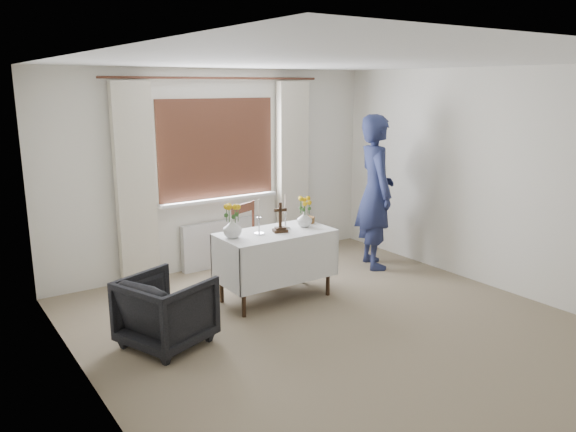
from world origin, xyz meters
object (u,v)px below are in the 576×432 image
Objects in this scene: wooden_chair at (256,244)px; flower_vase_right at (304,219)px; person at (375,192)px; flower_vase_left at (232,228)px; altar_table at (276,266)px; wooden_cross at (280,217)px; armchair at (166,311)px.

wooden_chair is 0.75m from flower_vase_right.
person is 9.58× the size of flower_vase_left.
flower_vase_left is (-0.49, 0.05, 0.48)m from altar_table.
wooden_cross is 1.83× the size of flower_vase_right.
altar_table is 7.01× the size of flower_vase_right.
altar_table is at bearing -179.33° from flower_vase_right.
person is at bearing 11.23° from flower_vase_right.
armchair is at bearing -167.33° from wooden_chair.
person reaches higher than armchair.
flower_vase_right is at bearing -3.02° from flower_vase_left.
wooden_chair is 0.90m from flower_vase_left.
altar_table is 6.09× the size of flower_vase_left.
flower_vase_left is at bearing 119.09° from person.
altar_table is 1.74× the size of armchair.
wooden_chair is 1.82m from armchair.
wooden_cross is (1.46, 0.35, 0.60)m from armchair.
flower_vase_right is at bearing 124.80° from person.
person is 6.03× the size of wooden_cross.
person is 2.19m from flower_vase_left.
altar_table is at bearing -5.91° from flower_vase_left.
flower_vase_right is (0.39, 0.00, 0.47)m from altar_table.
wooden_chair is at bearing 42.01° from flower_vase_left.
armchair is 3.49× the size of flower_vase_left.
person is 11.02× the size of flower_vase_right.
wooden_chair is 1.69m from person.
person is 1.68m from wooden_cross.
armchair is at bearing 125.33° from person.
altar_table is 0.55m from wooden_cross.
armchair is 1.61m from wooden_cross.
flower_vase_left is at bearing -173.52° from wooden_cross.
flower_vase_right is at bearing -99.21° from armchair.
altar_table is 1.81m from person.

